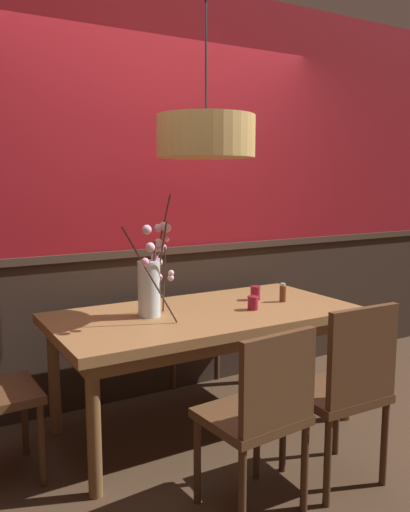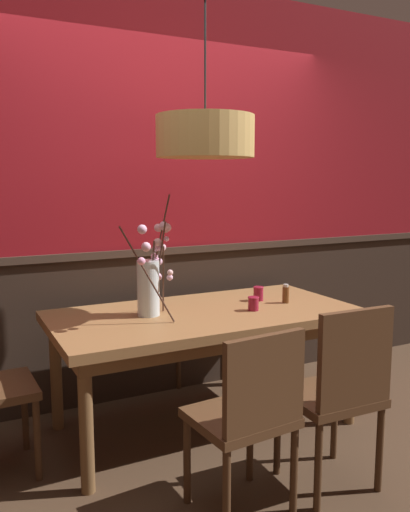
% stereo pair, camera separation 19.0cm
% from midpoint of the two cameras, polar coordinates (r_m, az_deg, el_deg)
% --- Properties ---
extents(ground_plane, '(24.00, 24.00, 0.00)m').
position_cam_midpoint_polar(ground_plane, '(3.46, 1.65, -18.01)').
color(ground_plane, '#422D1E').
extents(back_wall, '(5.67, 0.14, 2.87)m').
position_cam_midpoint_polar(back_wall, '(3.72, -3.25, 6.58)').
color(back_wall, '#2D2119').
rests_on(back_wall, ground).
extents(dining_table, '(1.86, 0.93, 0.74)m').
position_cam_midpoint_polar(dining_table, '(3.23, 1.70, -7.50)').
color(dining_table, olive).
rests_on(dining_table, ground).
extents(chair_far_side_left, '(0.43, 0.41, 0.95)m').
position_cam_midpoint_polar(chair_far_side_left, '(3.96, -8.02, -6.56)').
color(chair_far_side_left, '#4C301C').
rests_on(chair_far_side_left, ground).
extents(chair_far_side_right, '(0.45, 0.40, 0.88)m').
position_cam_midpoint_polar(chair_far_side_right, '(4.12, -0.55, -6.13)').
color(chair_far_side_right, '#4C301C').
rests_on(chair_far_side_right, ground).
extents(chair_near_side_left, '(0.46, 0.43, 0.89)m').
position_cam_midpoint_polar(chair_near_side_left, '(2.44, 7.14, -16.56)').
color(chair_near_side_left, '#4C301C').
rests_on(chair_near_side_left, ground).
extents(chair_near_side_right, '(0.44, 0.42, 0.95)m').
position_cam_midpoint_polar(chair_near_side_right, '(2.72, 16.43, -13.69)').
color(chair_near_side_right, '#4C301C').
rests_on(chair_near_side_right, ground).
extents(vase_with_blossoms, '(0.36, 0.42, 0.71)m').
position_cam_midpoint_polar(vase_with_blossoms, '(3.07, -4.23, -2.77)').
color(vase_with_blossoms, silver).
rests_on(vase_with_blossoms, dining_table).
extents(candle_holder_nearer_center, '(0.07, 0.07, 0.09)m').
position_cam_midpoint_polar(candle_holder_nearer_center, '(3.50, 7.41, -4.10)').
color(candle_holder_nearer_center, maroon).
rests_on(candle_holder_nearer_center, dining_table).
extents(candle_holder_nearer_edge, '(0.07, 0.07, 0.09)m').
position_cam_midpoint_polar(candle_holder_nearer_edge, '(3.23, 7.00, -5.19)').
color(candle_holder_nearer_edge, maroon).
rests_on(candle_holder_nearer_edge, dining_table).
extents(condiment_bottle, '(0.04, 0.04, 0.12)m').
position_cam_midpoint_polar(condiment_bottle, '(3.46, 10.39, -4.12)').
color(condiment_bottle, brown).
rests_on(condiment_bottle, dining_table).
extents(pendant_lamp, '(0.56, 0.56, 1.20)m').
position_cam_midpoint_polar(pendant_lamp, '(3.05, 1.85, 12.92)').
color(pendant_lamp, tan).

